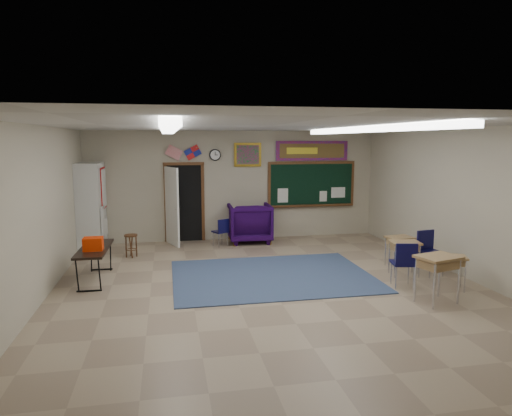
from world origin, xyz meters
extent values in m
plane|color=gray|center=(0.00, 0.00, 0.00)|extent=(9.00, 9.00, 0.00)
cube|color=#AAA089|center=(0.00, 4.50, 1.50)|extent=(8.00, 0.04, 3.00)
cube|color=#AAA089|center=(0.00, -4.50, 1.50)|extent=(8.00, 0.04, 3.00)
cube|color=#AAA089|center=(-4.00, 0.00, 1.50)|extent=(0.04, 9.00, 3.00)
cube|color=#AAA089|center=(4.00, 0.00, 1.50)|extent=(0.04, 9.00, 3.00)
cube|color=silver|center=(0.00, 0.00, 3.00)|extent=(8.00, 9.00, 0.04)
cube|color=navy|center=(0.20, 0.80, 0.01)|extent=(4.00, 3.00, 0.02)
cube|color=black|center=(-1.40, 4.49, 1.05)|extent=(0.95, 0.04, 2.10)
cube|color=silver|center=(-1.75, 4.05, 1.03)|extent=(0.35, 0.86, 2.05)
cube|color=#533017|center=(2.20, 4.47, 1.50)|extent=(2.55, 0.05, 1.30)
cube|color=black|center=(2.20, 4.46, 1.50)|extent=(2.40, 0.03, 1.15)
cube|color=#533017|center=(2.20, 4.41, 0.90)|extent=(2.40, 0.12, 0.04)
cube|color=red|center=(2.20, 4.47, 2.45)|extent=(2.10, 0.04, 0.55)
cube|color=brown|center=(2.20, 4.46, 2.45)|extent=(1.90, 0.03, 0.40)
cube|color=olive|center=(0.35, 4.47, 2.35)|extent=(0.75, 0.05, 0.65)
cube|color=#A51466|center=(0.35, 4.46, 2.35)|extent=(0.62, 0.03, 0.52)
cylinder|color=black|center=(-0.55, 4.47, 2.35)|extent=(0.32, 0.05, 0.32)
cylinder|color=white|center=(-0.55, 4.45, 2.35)|extent=(0.26, 0.02, 0.26)
cube|color=#B5B6B1|center=(-3.72, 3.85, 1.10)|extent=(0.55, 1.25, 2.20)
imported|color=#1A0430|center=(0.32, 4.04, 0.53)|extent=(1.16, 1.19, 1.05)
cube|color=#9B7348|center=(2.86, 0.35, 0.69)|extent=(0.65, 0.52, 0.04)
cube|color=brown|center=(2.86, 0.35, 0.59)|extent=(0.56, 0.44, 0.12)
cube|color=#9B7348|center=(3.10, 0.99, 0.64)|extent=(0.61, 0.49, 0.04)
cube|color=brown|center=(3.10, 0.99, 0.55)|extent=(0.52, 0.41, 0.11)
cube|color=#9B7348|center=(2.59, -1.23, 0.80)|extent=(0.79, 0.67, 0.05)
cube|color=brown|center=(2.59, -1.23, 0.68)|extent=(0.69, 0.57, 0.14)
cube|color=#9B7348|center=(3.26, -0.62, 0.62)|extent=(0.64, 0.57, 0.04)
cube|color=brown|center=(3.26, -0.62, 0.53)|extent=(0.55, 0.48, 0.11)
cube|color=black|center=(-3.29, 1.21, 0.64)|extent=(0.57, 1.61, 0.04)
cube|color=red|center=(-3.27, 0.99, 0.78)|extent=(0.35, 0.27, 0.25)
cylinder|color=#523318|center=(-2.73, 2.95, 0.52)|extent=(0.31, 0.31, 0.04)
torus|color=#523318|center=(-2.73, 2.95, 0.18)|extent=(0.25, 0.25, 0.02)
camera|label=1|loc=(-1.85, -7.95, 2.74)|focal=32.00mm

